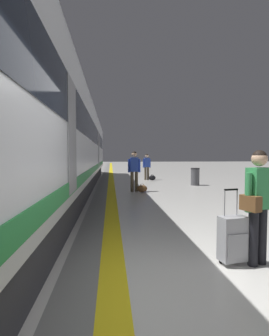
# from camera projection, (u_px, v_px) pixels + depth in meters

# --- Properties ---
(ground_plane) EXTENTS (120.00, 120.00, 0.00)m
(ground_plane) POSITION_uv_depth(u_px,v_px,m) (169.00, 301.00, 2.71)
(ground_plane) COLOR silver
(safety_line_strip) EXTENTS (0.36, 80.00, 0.01)m
(safety_line_strip) POSITION_uv_depth(u_px,v_px,m) (111.00, 187.00, 12.60)
(safety_line_strip) COLOR yellow
(safety_line_strip) RESTS_ON ground
(tactile_edge_band) EXTENTS (0.68, 80.00, 0.01)m
(tactile_edge_band) POSITION_uv_depth(u_px,v_px,m) (104.00, 187.00, 12.56)
(tactile_edge_band) COLOR slate
(tactile_edge_band) RESTS_ON ground
(high_speed_train) EXTENTS (2.94, 29.58, 4.97)m
(high_speed_train) POSITION_uv_depth(u_px,v_px,m) (49.00, 129.00, 8.87)
(high_speed_train) COLOR #38383D
(high_speed_train) RESTS_ON ground
(traveller_foreground) EXTENTS (0.53, 0.39, 1.64)m
(traveller_foreground) POSITION_uv_depth(u_px,v_px,m) (258.00, 199.00, 3.57)
(traveller_foreground) COLOR black
(traveller_foreground) RESTS_ON ground
(rolling_suitcase_foreground) EXTENTS (0.41, 0.30, 1.08)m
(rolling_suitcase_foreground) POSITION_uv_depth(u_px,v_px,m) (233.00, 239.00, 3.61)
(rolling_suitcase_foreground) COLOR #9E9EA3
(rolling_suitcase_foreground) RESTS_ON ground
(passenger_near) EXTENTS (0.51, 0.25, 1.66)m
(passenger_near) POSITION_uv_depth(u_px,v_px,m) (147.00, 165.00, 16.11)
(passenger_near) COLOR brown
(passenger_near) RESTS_ON ground
(duffel_bag_near) EXTENTS (0.44, 0.26, 0.36)m
(duffel_bag_near) POSITION_uv_depth(u_px,v_px,m) (152.00, 178.00, 15.99)
(duffel_bag_near) COLOR black
(duffel_bag_near) RESTS_ON ground
(passenger_mid) EXTENTS (0.54, 0.23, 1.74)m
(passenger_mid) POSITION_uv_depth(u_px,v_px,m) (134.00, 168.00, 10.89)
(passenger_mid) COLOR brown
(passenger_mid) RESTS_ON ground
(duffel_bag_mid) EXTENTS (0.44, 0.26, 0.36)m
(duffel_bag_mid) POSITION_uv_depth(u_px,v_px,m) (142.00, 189.00, 10.75)
(duffel_bag_mid) COLOR brown
(duffel_bag_mid) RESTS_ON ground
(waste_bin) EXTENTS (0.46, 0.46, 0.91)m
(waste_bin) POSITION_uv_depth(u_px,v_px,m) (195.00, 177.00, 13.23)
(waste_bin) COLOR #4C4C51
(waste_bin) RESTS_ON ground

